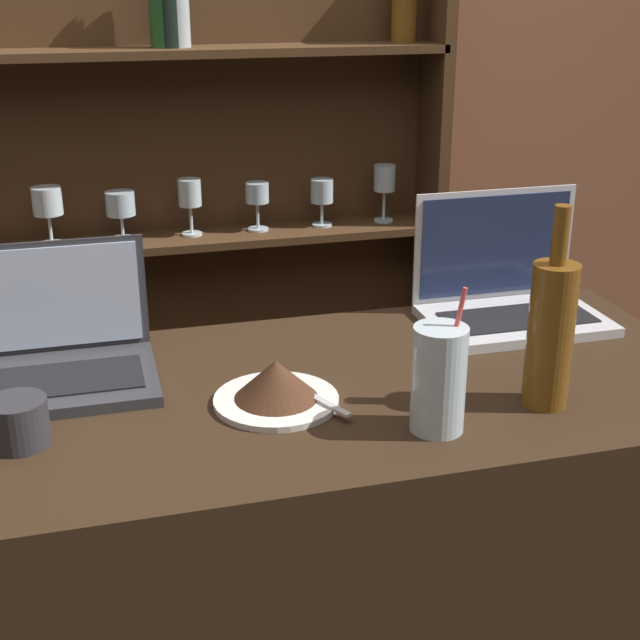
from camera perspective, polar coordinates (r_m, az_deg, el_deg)
The scene contains 8 objects.
back_wall at distance 2.32m, azimuth -11.10°, elevation 14.09°, with size 7.00×0.06×2.70m.
back_shelf at distance 2.33m, azimuth -10.19°, elevation 4.33°, with size 1.48×0.18×1.82m.
laptop_near at distance 1.49m, azimuth -16.51°, elevation -2.04°, with size 0.31×0.23×0.21m.
laptop_far at distance 1.71m, azimuth 11.89°, elevation 1.78°, with size 0.33×0.22×0.23m.
cake_plate at distance 1.35m, azimuth -2.83°, elevation -4.18°, with size 0.19×0.19×0.07m.
water_glass at distance 1.27m, azimuth 7.61°, elevation -3.77°, with size 0.08×0.08×0.21m.
wine_bottle_amber at distance 1.36m, azimuth 14.54°, elevation -0.72°, with size 0.07×0.07×0.31m.
coffee_cup at distance 1.31m, azimuth -18.77°, elevation -6.22°, with size 0.08×0.08×0.07m.
Camera 1 is at (-0.17, -0.94, 1.63)m, focal length 50.00 mm.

